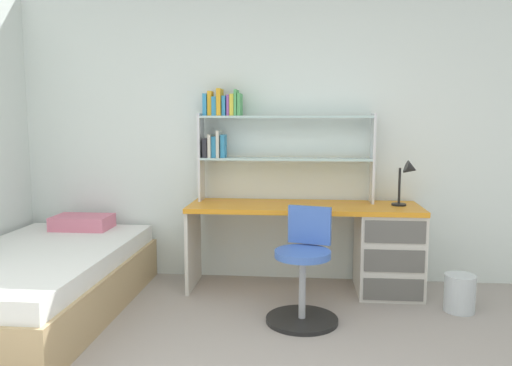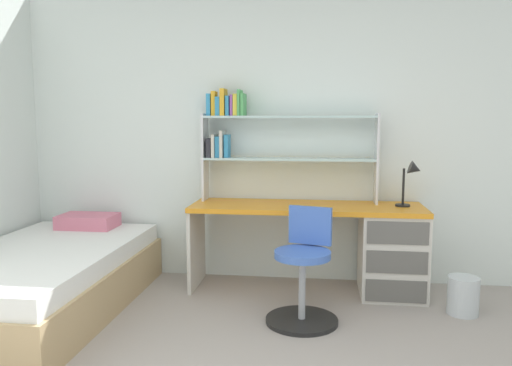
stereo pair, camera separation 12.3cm
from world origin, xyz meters
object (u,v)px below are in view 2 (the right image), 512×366
at_px(swivel_chair, 304,277).
at_px(waste_bin, 463,296).
at_px(bookshelf_hutch, 261,135).
at_px(bed_platform, 43,280).
at_px(desk, 368,245).
at_px(desk_lamp, 412,176).

distance_m(swivel_chair, waste_bin, 1.23).
xyz_separation_m(bookshelf_hutch, bed_platform, (-1.57, -0.90, -1.08)).
relative_size(desk, bookshelf_hutch, 1.28).
distance_m(bookshelf_hutch, desk_lamp, 1.31).
bearing_deg(waste_bin, bookshelf_hutch, 160.16).
relative_size(bookshelf_hutch, swivel_chair, 1.86).
bearing_deg(desk, waste_bin, -30.48).
bearing_deg(desk_lamp, swivel_chair, -141.42).
bearing_deg(desk, bookshelf_hutch, 168.94).
height_order(swivel_chair, waste_bin, swivel_chair).
bearing_deg(bookshelf_hutch, waste_bin, -19.84).
distance_m(desk, swivel_chair, 0.86).
xyz_separation_m(bookshelf_hutch, swivel_chair, (0.41, -0.86, -1.00)).
distance_m(desk, bed_platform, 2.60).
bearing_deg(desk_lamp, bookshelf_hutch, 171.87).
relative_size(bookshelf_hutch, desk_lamp, 3.95).
xyz_separation_m(bookshelf_hutch, desk_lamp, (1.26, -0.18, -0.33)).
distance_m(desk_lamp, swivel_chair, 1.27).
height_order(bookshelf_hutch, bed_platform, bookshelf_hutch).
relative_size(swivel_chair, waste_bin, 2.87).
xyz_separation_m(desk, bookshelf_hutch, (-0.92, 0.18, 0.91)).
xyz_separation_m(swivel_chair, bed_platform, (-1.97, -0.04, -0.09)).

